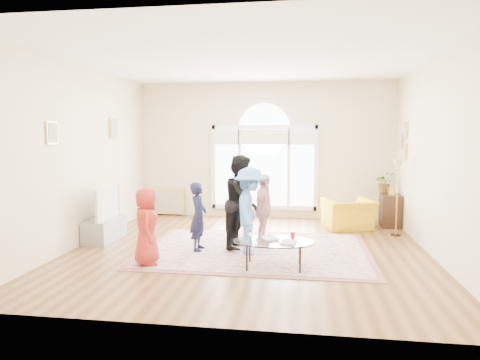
# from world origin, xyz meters

# --- Properties ---
(ground) EXTENTS (6.00, 6.00, 0.00)m
(ground) POSITION_xyz_m (0.00, 0.00, 0.00)
(ground) COLOR brown
(ground) RESTS_ON ground
(room_shell) EXTENTS (6.00, 6.00, 6.00)m
(room_shell) POSITION_xyz_m (0.01, 2.83, 1.57)
(room_shell) COLOR beige
(room_shell) RESTS_ON ground
(area_rug) EXTENTS (3.60, 2.60, 0.02)m
(area_rug) POSITION_xyz_m (0.14, -0.01, 0.01)
(area_rug) COLOR beige
(area_rug) RESTS_ON ground
(rug_border) EXTENTS (3.80, 2.80, 0.01)m
(rug_border) POSITION_xyz_m (0.14, -0.01, 0.01)
(rug_border) COLOR #935355
(rug_border) RESTS_ON ground
(tv_console) EXTENTS (0.45, 1.00, 0.42)m
(tv_console) POSITION_xyz_m (-2.75, 0.30, 0.21)
(tv_console) COLOR gray
(tv_console) RESTS_ON ground
(television) EXTENTS (0.17, 1.02, 0.59)m
(television) POSITION_xyz_m (-2.74, 0.30, 0.71)
(television) COLOR black
(television) RESTS_ON tv_console
(coffee_table) EXTENTS (1.21, 0.79, 0.54)m
(coffee_table) POSITION_xyz_m (0.50, -0.96, 0.40)
(coffee_table) COLOR silver
(coffee_table) RESTS_ON ground
(armchair) EXTENTS (1.16, 1.07, 0.63)m
(armchair) POSITION_xyz_m (1.87, 1.95, 0.31)
(armchair) COLOR gold
(armchair) RESTS_ON ground
(side_cabinet) EXTENTS (0.40, 0.50, 0.70)m
(side_cabinet) POSITION_xyz_m (2.78, 2.30, 0.35)
(side_cabinet) COLOR black
(side_cabinet) RESTS_ON ground
(floor_lamp) EXTENTS (0.25, 0.25, 1.51)m
(floor_lamp) POSITION_xyz_m (2.73, 1.48, 1.28)
(floor_lamp) COLOR black
(floor_lamp) RESTS_ON ground
(plant_pedestal) EXTENTS (0.20, 0.20, 0.70)m
(plant_pedestal) POSITION_xyz_m (2.70, 2.59, 0.35)
(plant_pedestal) COLOR white
(plant_pedestal) RESTS_ON ground
(potted_plant) EXTENTS (0.44, 0.39, 0.46)m
(potted_plant) POSITION_xyz_m (2.70, 2.59, 0.93)
(potted_plant) COLOR #33722D
(potted_plant) RESTS_ON plant_pedestal
(leaning_picture) EXTENTS (0.80, 0.14, 0.62)m
(leaning_picture) POSITION_xyz_m (-2.34, 2.90, 0.00)
(leaning_picture) COLOR tan
(leaning_picture) RESTS_ON ground
(child_red) EXTENTS (0.54, 0.66, 1.17)m
(child_red) POSITION_xyz_m (-1.41, -1.06, 0.60)
(child_red) COLOR #AC2B22
(child_red) RESTS_ON area_rug
(child_navy) EXTENTS (0.28, 0.42, 1.15)m
(child_navy) POSITION_xyz_m (-0.83, -0.17, 0.60)
(child_navy) COLOR #151A37
(child_navy) RESTS_ON area_rug
(child_black) EXTENTS (0.72, 0.87, 1.61)m
(child_black) POSITION_xyz_m (-0.12, 0.09, 0.82)
(child_black) COLOR black
(child_black) RESTS_ON area_rug
(child_pink) EXTENTS (0.44, 0.78, 1.26)m
(child_pink) POSITION_xyz_m (0.23, 0.38, 0.65)
(child_pink) COLOR #E5A3AB
(child_pink) RESTS_ON area_rug
(child_blue) EXTENTS (0.60, 0.96, 1.43)m
(child_blue) POSITION_xyz_m (0.06, -0.26, 0.74)
(child_blue) COLOR #569CF2
(child_blue) RESTS_ON area_rug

